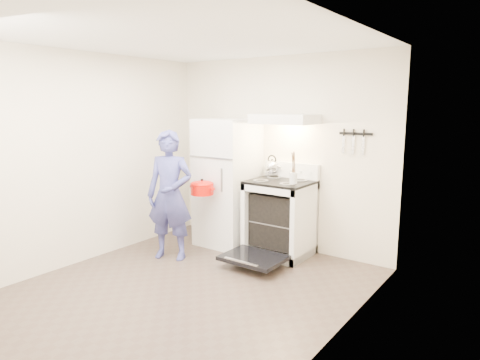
# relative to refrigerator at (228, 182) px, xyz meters

# --- Properties ---
(floor) EXTENTS (3.60, 3.60, 0.00)m
(floor) POSITION_rel_refrigerator_xyz_m (0.58, -1.45, -0.85)
(floor) COLOR #493C33
(floor) RESTS_ON ground
(back_wall) EXTENTS (3.20, 0.02, 2.50)m
(back_wall) POSITION_rel_refrigerator_xyz_m (0.58, 0.35, 0.40)
(back_wall) COLOR beige
(back_wall) RESTS_ON ground
(refrigerator) EXTENTS (0.70, 0.70, 1.70)m
(refrigerator) POSITION_rel_refrigerator_xyz_m (0.00, 0.00, 0.00)
(refrigerator) COLOR white
(refrigerator) RESTS_ON floor
(stove_body) EXTENTS (0.76, 0.65, 0.92)m
(stove_body) POSITION_rel_refrigerator_xyz_m (0.81, 0.02, -0.39)
(stove_body) COLOR white
(stove_body) RESTS_ON floor
(cooktop) EXTENTS (0.76, 0.65, 0.03)m
(cooktop) POSITION_rel_refrigerator_xyz_m (0.81, 0.02, 0.09)
(cooktop) COLOR black
(cooktop) RESTS_ON stove_body
(backsplash) EXTENTS (0.76, 0.07, 0.20)m
(backsplash) POSITION_rel_refrigerator_xyz_m (0.81, 0.31, 0.20)
(backsplash) COLOR white
(backsplash) RESTS_ON cooktop
(oven_door) EXTENTS (0.70, 0.54, 0.04)m
(oven_door) POSITION_rel_refrigerator_xyz_m (0.81, -0.57, -0.72)
(oven_door) COLOR black
(oven_door) RESTS_ON floor
(oven_rack) EXTENTS (0.60, 0.52, 0.01)m
(oven_rack) POSITION_rel_refrigerator_xyz_m (0.81, 0.02, -0.41)
(oven_rack) COLOR gray
(oven_rack) RESTS_ON stove_body
(range_hood) EXTENTS (0.76, 0.50, 0.12)m
(range_hood) POSITION_rel_refrigerator_xyz_m (0.81, 0.10, 0.86)
(range_hood) COLOR white
(range_hood) RESTS_ON back_wall
(knife_strip) EXTENTS (0.40, 0.02, 0.03)m
(knife_strip) POSITION_rel_refrigerator_xyz_m (1.63, 0.33, 0.70)
(knife_strip) COLOR black
(knife_strip) RESTS_ON back_wall
(pizza_stone) EXTENTS (0.35, 0.35, 0.02)m
(pizza_stone) POSITION_rel_refrigerator_xyz_m (0.86, -0.02, -0.40)
(pizza_stone) COLOR #8F714F
(pizza_stone) RESTS_ON oven_rack
(tea_kettle) EXTENTS (0.23, 0.19, 0.28)m
(tea_kettle) POSITION_rel_refrigerator_xyz_m (0.55, 0.24, 0.24)
(tea_kettle) COLOR silver
(tea_kettle) RESTS_ON cooktop
(utensil_jar) EXTENTS (0.10, 0.10, 0.13)m
(utensil_jar) POSITION_rel_refrigerator_xyz_m (1.10, -0.19, 0.20)
(utensil_jar) COLOR silver
(utensil_jar) RESTS_ON cooktop
(person) EXTENTS (0.68, 0.57, 1.59)m
(person) POSITION_rel_refrigerator_xyz_m (-0.22, -0.87, -0.06)
(person) COLOR navy
(person) RESTS_ON floor
(dutch_oven) EXTENTS (0.36, 0.29, 0.23)m
(dutch_oven) POSITION_rel_refrigerator_xyz_m (-0.00, -0.52, -0.01)
(dutch_oven) COLOR red
(dutch_oven) RESTS_ON person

